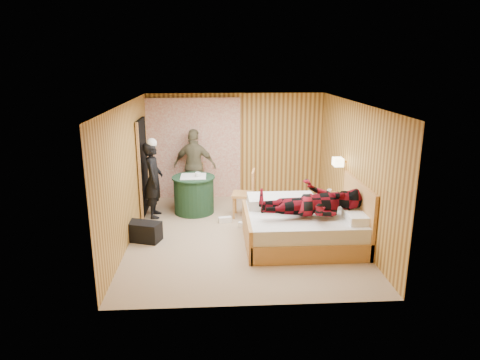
{
  "coord_description": "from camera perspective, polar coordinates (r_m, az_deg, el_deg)",
  "views": [
    {
      "loc": [
        -0.5,
        -7.64,
        3.23
      ],
      "look_at": [
        -0.04,
        0.13,
        1.05
      ],
      "focal_mm": 32.0,
      "sensor_mm": 36.0,
      "label": 1
    }
  ],
  "objects": [
    {
      "name": "woman_standing",
      "position": [
        9.16,
        -11.45,
        0.01
      ],
      "size": [
        0.4,
        0.6,
        1.62
      ],
      "primitive_type": "imported",
      "rotation": [
        0.0,
        0.0,
        1.6
      ],
      "color": "black",
      "rests_on": "floor"
    },
    {
      "name": "chair_near",
      "position": [
        9.03,
        1.01,
        -1.35
      ],
      "size": [
        0.53,
        0.53,
        1.02
      ],
      "rotation": [
        0.0,
        0.0,
        -1.72
      ],
      "color": "tan",
      "rests_on": "floor"
    },
    {
      "name": "book_lower",
      "position": [
        9.0,
        12.1,
        -2.05
      ],
      "size": [
        0.18,
        0.23,
        0.02
      ],
      "primitive_type": "imported",
      "rotation": [
        0.0,
        0.0,
        -0.07
      ],
      "color": "white",
      "rests_on": "nightstand"
    },
    {
      "name": "chair_far",
      "position": [
        10.06,
        -6.04,
        0.03
      ],
      "size": [
        0.45,
        0.45,
        0.93
      ],
      "rotation": [
        0.0,
        0.0,
        0.07
      ],
      "color": "tan",
      "rests_on": "floor"
    },
    {
      "name": "sneaker_right",
      "position": [
        8.6,
        0.58,
        -6.03
      ],
      "size": [
        0.26,
        0.17,
        0.11
      ],
      "primitive_type": "cube",
      "rotation": [
        0.0,
        0.0,
        -0.31
      ],
      "color": "white",
      "rests_on": "floor"
    },
    {
      "name": "cup_table",
      "position": [
        9.21,
        -5.64,
        0.74
      ],
      "size": [
        0.14,
        0.14,
        0.1
      ],
      "primitive_type": "imported",
      "rotation": [
        0.0,
        0.0,
        0.11
      ],
      "color": "white",
      "rests_on": "round_table"
    },
    {
      "name": "man_at_table",
      "position": [
        10.02,
        -6.04,
        1.89
      ],
      "size": [
        1.09,
        0.67,
        1.72
      ],
      "primitive_type": "imported",
      "rotation": [
        0.0,
        0.0,
        2.88
      ],
      "color": "#6C6548",
      "rests_on": "floor"
    },
    {
      "name": "bed",
      "position": [
        7.9,
        8.73,
        -6.05
      ],
      "size": [
        2.13,
        1.68,
        1.15
      ],
      "color": "tan",
      "rests_on": "floor"
    },
    {
      "name": "wall_lamp",
      "position": [
        8.66,
        12.95,
        2.37
      ],
      "size": [
        0.26,
        0.24,
        0.16
      ],
      "color": "gold",
      "rests_on": "wall_right"
    },
    {
      "name": "round_table",
      "position": [
        9.39,
        -6.17,
        -1.89
      ],
      "size": [
        0.93,
        0.93,
        0.82
      ],
      "color": "#1C3D27",
      "rests_on": "floor"
    },
    {
      "name": "wall_right",
      "position": [
        8.31,
        14.95,
        1.32
      ],
      "size": [
        0.02,
        5.0,
        2.5
      ],
      "primitive_type": "cube",
      "color": "tan",
      "rests_on": "floor"
    },
    {
      "name": "doorway",
      "position": [
        9.44,
        -12.82,
        1.73
      ],
      "size": [
        0.06,
        0.9,
        2.05
      ],
      "primitive_type": "cube",
      "color": "black",
      "rests_on": "floor"
    },
    {
      "name": "ceiling",
      "position": [
        7.69,
        0.35,
        10.2
      ],
      "size": [
        4.2,
        5.0,
        0.01
      ],
      "primitive_type": "cube",
      "color": "white",
      "rests_on": "wall_back"
    },
    {
      "name": "cup_nightstand",
      "position": [
        9.16,
        11.82,
        -1.5
      ],
      "size": [
        0.11,
        0.11,
        0.09
      ],
      "primitive_type": "imported",
      "rotation": [
        0.0,
        0.0,
        0.09
      ],
      "color": "white",
      "rests_on": "nightstand"
    },
    {
      "name": "wall_left",
      "position": [
        8.05,
        -14.74,
        0.89
      ],
      "size": [
        0.02,
        5.0,
        2.5
      ],
      "primitive_type": "cube",
      "color": "tan",
      "rests_on": "floor"
    },
    {
      "name": "nightstand",
      "position": [
        9.13,
        11.93,
        -3.57
      ],
      "size": [
        0.41,
        0.56,
        0.54
      ],
      "color": "tan",
      "rests_on": "floor"
    },
    {
      "name": "wall_back",
      "position": [
        10.34,
        -0.56,
        4.6
      ],
      "size": [
        4.2,
        0.02,
        2.5
      ],
      "primitive_type": "cube",
      "color": "tan",
      "rests_on": "floor"
    },
    {
      "name": "man_on_bed",
      "position": [
        7.47,
        9.53,
        -1.88
      ],
      "size": [
        0.86,
        0.67,
        1.77
      ],
      "primitive_type": "imported",
      "rotation": [
        0.0,
        1.57,
        0.0
      ],
      "color": "maroon",
      "rests_on": "bed"
    },
    {
      "name": "sneaker_left",
      "position": [
        8.87,
        -2.01,
        -5.32
      ],
      "size": [
        0.28,
        0.15,
        0.12
      ],
      "primitive_type": "cube",
      "rotation": [
        0.0,
        0.0,
        0.19
      ],
      "color": "white",
      "rests_on": "floor"
    },
    {
      "name": "book_upper",
      "position": [
        9.0,
        12.11,
        -1.93
      ],
      "size": [
        0.22,
        0.26,
        0.02
      ],
      "primitive_type": "imported",
      "rotation": [
        0.0,
        0.0,
        -0.27
      ],
      "color": "white",
      "rests_on": "nightstand"
    },
    {
      "name": "duffel_bag",
      "position": [
        8.16,
        -12.75,
        -6.72
      ],
      "size": [
        0.71,
        0.52,
        0.36
      ],
      "primitive_type": "cube",
      "rotation": [
        0.0,
        0.0,
        -0.33
      ],
      "color": "black",
      "rests_on": "floor"
    },
    {
      "name": "floor",
      "position": [
        8.31,
        0.33,
        -7.23
      ],
      "size": [
        4.2,
        5.0,
        0.01
      ],
      "primitive_type": "cube",
      "color": "tan",
      "rests_on": "ground"
    },
    {
      "name": "curtain",
      "position": [
        10.29,
        -6.13,
        4.17
      ],
      "size": [
        2.2,
        0.08,
        2.4
      ],
      "primitive_type": "cube",
      "color": "white",
      "rests_on": "floor"
    }
  ]
}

